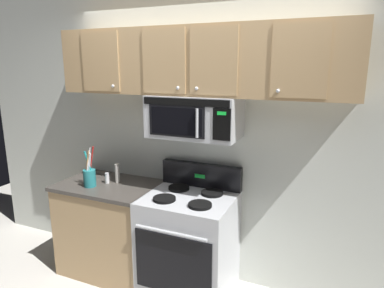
{
  "coord_description": "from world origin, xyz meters",
  "views": [
    {
      "loc": [
        1.1,
        -2.05,
        2.0
      ],
      "look_at": [
        0.0,
        0.49,
        1.35
      ],
      "focal_mm": 31.68,
      "sensor_mm": 36.0,
      "label": 1
    }
  ],
  "objects_px": {
    "over_range_microwave": "(194,117)",
    "salt_shaker": "(107,178)",
    "pepper_mill": "(117,173)",
    "utensil_crock_teal": "(90,176)",
    "stove_range": "(189,243)"
  },
  "relations": [
    {
      "from": "over_range_microwave",
      "to": "utensil_crock_teal",
      "type": "relative_size",
      "value": 2.0
    },
    {
      "from": "salt_shaker",
      "to": "pepper_mill",
      "type": "distance_m",
      "value": 0.11
    },
    {
      "from": "over_range_microwave",
      "to": "salt_shaker",
      "type": "height_order",
      "value": "over_range_microwave"
    },
    {
      "from": "utensil_crock_teal",
      "to": "over_range_microwave",
      "type": "bearing_deg",
      "value": 14.29
    },
    {
      "from": "over_range_microwave",
      "to": "pepper_mill",
      "type": "height_order",
      "value": "over_range_microwave"
    },
    {
      "from": "salt_shaker",
      "to": "utensil_crock_teal",
      "type": "bearing_deg",
      "value": -123.69
    },
    {
      "from": "over_range_microwave",
      "to": "stove_range",
      "type": "bearing_deg",
      "value": -89.86
    },
    {
      "from": "salt_shaker",
      "to": "over_range_microwave",
      "type": "bearing_deg",
      "value": 7.02
    },
    {
      "from": "stove_range",
      "to": "salt_shaker",
      "type": "xyz_separation_m",
      "value": [
        -0.86,
        0.01,
        0.48
      ]
    },
    {
      "from": "stove_range",
      "to": "over_range_microwave",
      "type": "bearing_deg",
      "value": 90.14
    },
    {
      "from": "over_range_microwave",
      "to": "pepper_mill",
      "type": "relative_size",
      "value": 4.18
    },
    {
      "from": "over_range_microwave",
      "to": "pepper_mill",
      "type": "xyz_separation_m",
      "value": [
        -0.78,
        -0.05,
        -0.58
      ]
    },
    {
      "from": "over_range_microwave",
      "to": "utensil_crock_teal",
      "type": "bearing_deg",
      "value": -165.71
    },
    {
      "from": "utensil_crock_teal",
      "to": "pepper_mill",
      "type": "height_order",
      "value": "utensil_crock_teal"
    },
    {
      "from": "salt_shaker",
      "to": "pepper_mill",
      "type": "xyz_separation_m",
      "value": [
        0.08,
        0.06,
        0.04
      ]
    }
  ]
}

